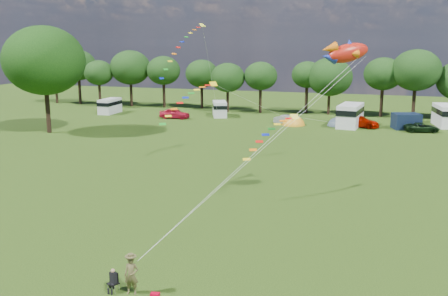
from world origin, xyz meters
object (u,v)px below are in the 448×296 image
(car_c, at_px, (359,121))
(car_d, at_px, (422,127))
(car_a, at_px, (175,113))
(car_b, at_px, (288,120))
(campervan_b, at_px, (220,108))
(kite_flyer, at_px, (131,275))
(tent_greyblue, at_px, (339,126))
(campervan_d, at_px, (446,115))
(campervan_a, at_px, (110,106))
(tent_orange, at_px, (293,125))
(campervan_c, at_px, (350,115))
(big_tree, at_px, (44,61))
(camp_chair, at_px, (113,278))
(fish_kite, at_px, (344,53))

(car_c, distance_m, car_d, 7.96)
(car_a, xyz_separation_m, car_b, (17.27, -0.23, -0.13))
(campervan_b, xyz_separation_m, kite_flyer, (14.21, -54.09, -0.34))
(tent_greyblue, bearing_deg, campervan_b, 169.80)
(car_d, bearing_deg, campervan_d, -42.56)
(campervan_d, bearing_deg, car_b, 95.71)
(car_c, xyz_separation_m, campervan_d, (11.13, 4.38, 0.80))
(car_d, distance_m, campervan_a, 46.98)
(car_d, bearing_deg, tent_orange, 75.87)
(car_d, height_order, kite_flyer, kite_flyer)
(campervan_c, height_order, kite_flyer, campervan_c)
(campervan_a, bearing_deg, car_d, -97.32)
(big_tree, height_order, car_d, big_tree)
(kite_flyer, bearing_deg, campervan_a, 109.66)
(car_d, height_order, camp_chair, car_d)
(campervan_c, bearing_deg, tent_orange, 105.55)
(tent_orange, bearing_deg, car_d, -1.06)
(campervan_b, distance_m, kite_flyer, 55.93)
(big_tree, relative_size, car_c, 2.60)
(kite_flyer, bearing_deg, car_b, 80.87)
(car_d, bearing_deg, campervan_b, 67.03)
(car_a, relative_size, car_c, 0.91)
(car_a, bearing_deg, car_c, -92.45)
(tent_orange, bearing_deg, camp_chair, -88.98)
(campervan_b, height_order, campervan_d, campervan_d)
(campervan_b, bearing_deg, big_tree, 119.86)
(car_a, bearing_deg, campervan_c, -92.27)
(car_c, height_order, car_d, car_c)
(tent_greyblue, distance_m, fish_kite, 38.43)
(campervan_a, xyz_separation_m, campervan_b, (17.92, 2.35, -0.03))
(kite_flyer, bearing_deg, tent_greyblue, 73.08)
(campervan_d, bearing_deg, big_tree, 104.98)
(car_d, xyz_separation_m, camp_chair, (-15.68, -49.07, 0.07))
(car_d, relative_size, campervan_c, 0.68)
(campervan_a, xyz_separation_m, fish_kite, (39.83, -37.75, 9.29))
(tent_greyblue, distance_m, kite_flyer, 50.96)
(car_c, bearing_deg, big_tree, 129.20)
(tent_orange, height_order, tent_greyblue, tent_orange)
(campervan_c, bearing_deg, campervan_a, 94.41)
(campervan_c, distance_m, tent_orange, 7.76)
(car_c, relative_size, fish_kite, 1.57)
(campervan_a, height_order, tent_greyblue, campervan_a)
(car_a, relative_size, kite_flyer, 2.57)
(car_c, relative_size, tent_orange, 1.45)
(big_tree, bearing_deg, campervan_b, 51.87)
(camp_chair, height_order, fish_kite, fish_kite)
(campervan_b, bearing_deg, campervan_a, 75.47)
(car_c, height_order, campervan_a, campervan_a)
(fish_kite, bearing_deg, campervan_c, 63.04)
(car_d, xyz_separation_m, campervan_d, (3.32, 5.87, 0.97))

